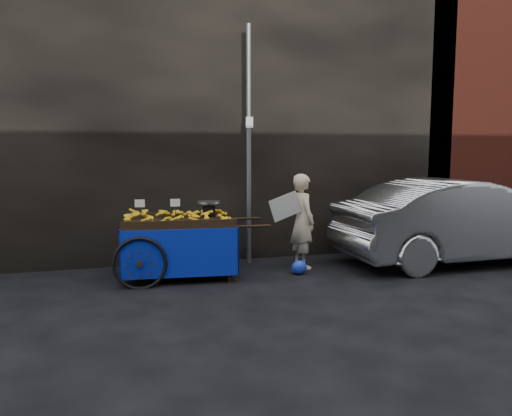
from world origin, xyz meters
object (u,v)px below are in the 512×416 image
object	(u,v)px
banana_cart	(175,228)
plastic_bag	(299,267)
vendor	(302,221)
parked_car	(462,221)

from	to	relation	value
banana_cart	plastic_bag	size ratio (longest dim) A/B	9.59
banana_cart	vendor	xyz separation A→B (m)	(2.09, 0.07, 0.01)
plastic_bag	banana_cart	bearing A→B (deg)	169.41
plastic_bag	parked_car	xyz separation A→B (m)	(2.99, 0.04, 0.61)
vendor	plastic_bag	world-z (taller)	vendor
vendor	plastic_bag	xyz separation A→B (m)	(-0.20, -0.43, -0.67)
vendor	parked_car	xyz separation A→B (m)	(2.79, -0.38, -0.06)
plastic_bag	parked_car	distance (m)	3.06
banana_cart	parked_car	xyz separation A→B (m)	(4.88, -0.31, -0.05)
banana_cart	vendor	distance (m)	2.09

